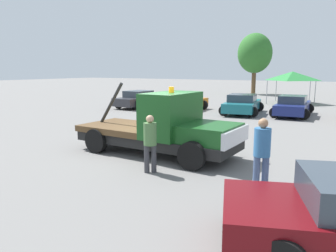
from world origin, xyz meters
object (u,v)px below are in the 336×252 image
parked_car_orange (183,102)px  traffic_cone (185,131)px  person_near_truck (262,149)px  tow_truck (165,129)px  canopy_tent_green (292,76)px  tree_left (255,53)px  person_at_hood (150,140)px  parked_car_navy (293,106)px  parked_car_charcoal (140,99)px  parked_car_teal (242,104)px

parked_car_orange → traffic_cone: size_ratio=8.15×
person_near_truck → traffic_cone: 6.85m
tow_truck → traffic_cone: tow_truck is taller
canopy_tent_green → tree_left: bearing=123.8°
tow_truck → tree_left: bearing=102.5°
person_near_truck → traffic_cone: (-4.73, 4.89, -0.80)m
person_at_hood → parked_car_navy: bearing=-44.2°
canopy_tent_green → parked_car_charcoal: bearing=-135.3°
parked_car_orange → tree_left: 19.28m
traffic_cone → parked_car_charcoal: bearing=135.4°
person_at_hood → tree_left: size_ratio=0.23×
parked_car_orange → tree_left: (-0.34, 18.81, 4.23)m
parked_car_orange → parked_car_teal: (4.25, 0.68, 0.00)m
parked_car_orange → person_near_truck: bearing=-140.4°
parked_car_charcoal → parked_car_navy: bearing=-80.1°
parked_car_charcoal → traffic_cone: 11.90m
tow_truck → person_at_hood: 2.03m
person_near_truck → canopy_tent_green: 23.14m
parked_car_charcoal → parked_car_orange: bearing=-87.8°
parked_car_charcoal → tree_left: bearing=-7.1°
person_near_truck → canopy_tent_green: size_ratio=0.52×
tow_truck → parked_car_teal: (-1.17, 12.08, -0.30)m
person_at_hood → tree_left: tree_left is taller
parked_car_navy → parked_car_orange: bearing=96.7°
tow_truck → tree_left: tree_left is taller
parked_car_orange → tow_truck: bearing=-150.2°
parked_car_charcoal → parked_car_orange: same height
tow_truck → parked_car_orange: 12.63m
parked_car_teal → traffic_cone: bearing=173.1°
parked_car_teal → parked_car_navy: bearing=-87.1°
person_at_hood → traffic_cone: size_ratio=3.09×
tow_truck → person_near_truck: bearing=-22.4°
parked_car_navy → traffic_cone: bearing=159.9°
tow_truck → parked_car_orange: tow_truck is taller
person_at_hood → traffic_cone: bearing=-22.1°
tow_truck → person_at_hood: (0.68, -1.92, 0.04)m
person_near_truck → person_at_hood: bearing=59.3°
person_at_hood → parked_car_navy: (1.31, 14.65, -0.33)m
tow_truck → canopy_tent_green: canopy_tent_green is taller
tow_truck → person_near_truck: tow_truck is taller
parked_car_orange → canopy_tent_green: size_ratio=1.27×
traffic_cone → parked_car_orange: bearing=118.9°
parked_car_navy → canopy_tent_green: canopy_tent_green is taller
parked_car_orange → parked_car_teal: 4.31m
tow_truck → tree_left: 31.01m
parked_car_orange → tree_left: size_ratio=0.62×
canopy_tent_green → parked_car_navy: bearing=-78.9°
person_near_truck → traffic_cone: size_ratio=3.32×
canopy_tent_green → parked_car_orange: bearing=-120.7°
person_near_truck → parked_car_teal: size_ratio=0.37×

